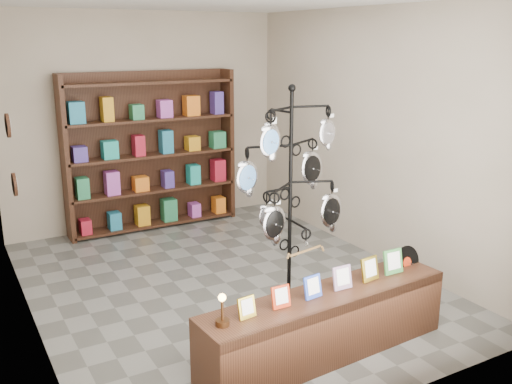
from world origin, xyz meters
TOP-DOWN VIEW (x-y plane):
  - ground at (0.00, 0.00)m, footprint 5.00×5.00m
  - room_envelope at (0.00, 0.00)m, footprint 5.00×5.00m
  - display_tree at (0.32, -0.79)m, footprint 1.14×1.03m
  - front_shelf at (0.08, -1.75)m, footprint 2.36×0.63m
  - back_shelving at (0.00, 2.30)m, footprint 2.42×0.36m
  - wall_clocks at (-1.97, 0.80)m, footprint 0.03×0.24m

SIDE VIEW (x-z plane):
  - ground at x=0.00m, z-range 0.00..0.00m
  - front_shelf at x=0.08m, z-range -0.12..0.70m
  - back_shelving at x=0.00m, z-range -0.07..2.13m
  - display_tree at x=0.32m, z-range 0.17..2.40m
  - wall_clocks at x=-1.97m, z-range 1.08..1.92m
  - room_envelope at x=0.00m, z-range -0.65..4.35m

